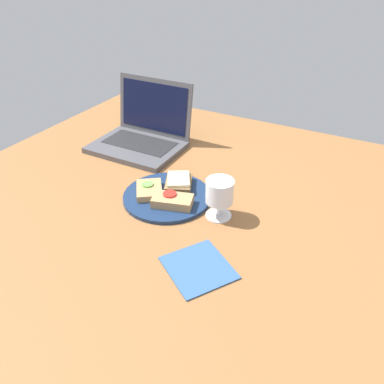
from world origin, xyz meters
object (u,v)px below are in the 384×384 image
Objects in this scene: plate at (167,196)px; sandwich_with_tomato at (172,201)px; sandwich_with_cucumber at (149,190)px; wine_glass at (220,194)px; laptop at (142,135)px; sandwich_with_cheese at (179,183)px; napkin at (198,268)px.

sandwich_with_tomato is (3.98, -3.59, 1.96)cm from plate.
wine_glass is at bearing 2.29° from sandwich_with_cucumber.
laptop is at bearing 148.81° from wine_glass.
sandwich_with_cheese is 0.99× the size of sandwich_with_cucumber.
wine_glass is 0.77× the size of napkin.
plate is 2.08× the size of sandwich_with_tomato.
sandwich_with_tomato reaches higher than plate.
plate is at bearing 17.43° from sandwich_with_cucumber.
sandwich_with_cucumber is (-6.33, -6.94, -0.46)cm from sandwich_with_cheese.
sandwich_with_tomato is at bearing 134.48° from napkin.
sandwich_with_cheese is 17.61cm from wine_glass.
plate is 5.71cm from sandwich_with_tomato.
wine_glass is 50.47cm from laptop.
sandwich_with_cucumber is at bearing -132.36° from sandwich_with_cheese.
sandwich_with_tomato is 24.85cm from napkin.
sandwich_with_cheese is at bearing 47.64° from sandwich_with_cucumber.
sandwich_with_tomato is 0.39× the size of laptop.
sandwich_with_tomato is 9.41cm from sandwich_with_cucumber.
plate is 1.75× the size of napkin.
laptop is (-43.10, 26.09, -3.16)cm from wine_glass.
sandwich_with_tomato is at bearing -43.85° from laptop.
sandwich_with_tomato reaches higher than sandwich_with_cucumber.
napkin is at bearing -44.47° from laptop.
plate is at bearing 177.46° from wine_glass.
sandwich_with_tomato reaches higher than napkin.
sandwich_with_cucumber is at bearing -162.57° from plate.
sandwich_with_cucumber is at bearing -177.71° from wine_glass.
napkin is (4.34, -20.48, -7.17)cm from wine_glass.
sandwich_with_cheese reaches higher than sandwich_with_cucumber.
laptop is at bearing 127.78° from sandwich_with_cucumber.
plate is 2.10× the size of sandwich_with_cucumber.
wine_glass reaches higher than sandwich_with_cheese.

